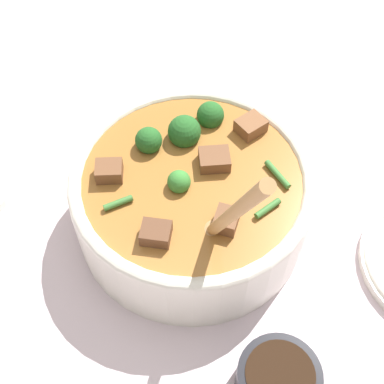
{
  "coord_description": "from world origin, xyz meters",
  "views": [
    {
      "loc": [
        0.35,
        0.06,
        0.56
      ],
      "look_at": [
        0.0,
        0.0,
        0.06
      ],
      "focal_mm": 50.0,
      "sensor_mm": 36.0,
      "label": 1
    }
  ],
  "objects": [
    {
      "name": "ground_plane",
      "position": [
        0.0,
        0.0,
        0.0
      ],
      "size": [
        4.0,
        4.0,
        0.0
      ],
      "primitive_type": "plane",
      "color": "silver"
    },
    {
      "name": "stew_bowl",
      "position": [
        -0.0,
        -0.0,
        0.06
      ],
      "size": [
        0.29,
        0.28,
        0.29
      ],
      "color": "white",
      "rests_on": "ground_plane"
    },
    {
      "name": "condiment_bowl",
      "position": [
        0.18,
        0.12,
        0.02
      ],
      "size": [
        0.08,
        0.08,
        0.04
      ],
      "color": "black",
      "rests_on": "ground_plane"
    }
  ]
}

